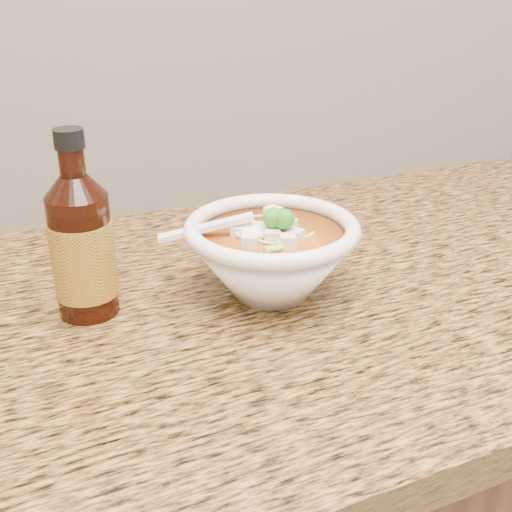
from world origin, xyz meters
name	(u,v)px	position (x,y,z in m)	size (l,w,h in m)	color
counter_slab	(267,300)	(0.00, 1.68, 0.88)	(4.00, 0.68, 0.04)	olive
soup_bowl	(271,257)	(0.00, 1.66, 0.95)	(0.23, 0.20, 0.11)	white
hot_sauce_bottle	(82,248)	(-0.21, 1.70, 0.98)	(0.09, 0.09, 0.21)	black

